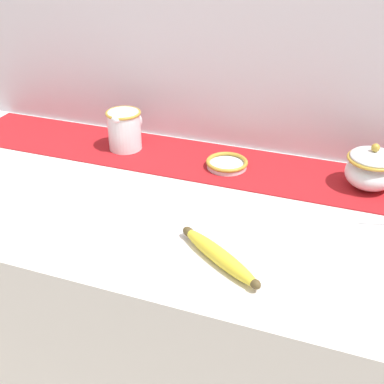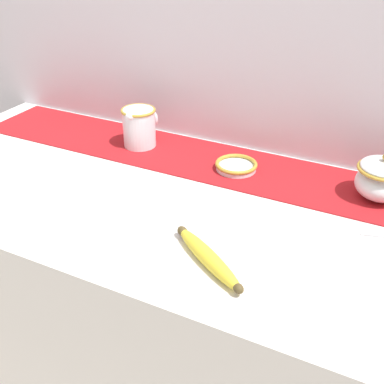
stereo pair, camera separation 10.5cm
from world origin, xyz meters
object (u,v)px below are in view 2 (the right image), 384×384
(sugar_bowl, at_px, (382,179))
(banana, at_px, (208,257))
(cream_pitcher, at_px, (139,126))
(small_dish, at_px, (236,166))

(sugar_bowl, height_order, banana, sugar_bowl)
(cream_pitcher, bearing_deg, sugar_bowl, -0.14)
(cream_pitcher, height_order, small_dish, cream_pitcher)
(cream_pitcher, relative_size, sugar_bowl, 0.95)
(banana, bearing_deg, sugar_bowl, 57.07)
(banana, bearing_deg, cream_pitcher, 135.00)
(cream_pitcher, bearing_deg, small_dish, -3.16)
(cream_pitcher, xyz_separation_m, banana, (0.40, -0.40, -0.05))
(sugar_bowl, relative_size, banana, 0.60)
(sugar_bowl, xyz_separation_m, small_dish, (-0.35, -0.01, -0.04))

